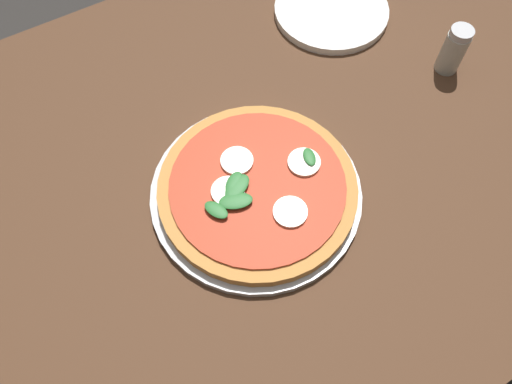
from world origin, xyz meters
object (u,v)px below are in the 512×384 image
Objects in this scene: pizza at (258,188)px; pepper_shaker at (454,50)px; dining_table at (236,198)px; serving_tray at (256,193)px; plate_white at (331,10)px.

pizza is 3.37× the size of pepper_shaker.
pepper_shaker reaches higher than dining_table.
pepper_shaker is (0.41, 0.05, 0.04)m from serving_tray.
pizza reaches higher than plate_white.
serving_tray is at bearing 127.36° from pizza.
serving_tray is 1.49× the size of plate_white.
plate_white is 2.44× the size of pepper_shaker.
dining_table is at bearing 96.18° from pizza.
dining_table is 5.16× the size of pizza.
pepper_shaker reaches higher than pizza.
plate_white is at bearing 39.72° from serving_tray.
pepper_shaker is at bearing -65.36° from plate_white.
serving_tray is 0.40m from plate_white.
dining_table is 0.39m from plate_white.
pepper_shaker reaches higher than plate_white.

